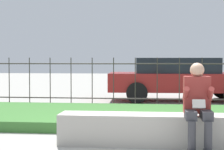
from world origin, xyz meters
TOP-DOWN VIEW (x-y plane):
  - ground_plane at (0.00, 0.00)m, footprint 60.00×60.00m
  - stone_bench at (0.10, 0.00)m, footprint 2.77×0.53m
  - person_seated_reader at (0.82, -0.30)m, footprint 0.42×0.73m
  - grass_berm at (0.00, 2.23)m, footprint 10.22×3.06m
  - iron_fence at (0.00, 4.26)m, footprint 8.22×0.03m
  - car_parked_center at (1.07, 6.45)m, footprint 4.76×2.11m

SIDE VIEW (x-z plane):
  - ground_plane at x=0.00m, z-range 0.00..0.00m
  - grass_berm at x=0.00m, z-range 0.00..0.20m
  - stone_bench at x=0.10m, z-range -0.03..0.46m
  - person_seated_reader at x=0.82m, z-range 0.06..1.35m
  - iron_fence at x=0.00m, z-range 0.03..1.42m
  - car_parked_center at x=1.07m, z-range 0.05..1.44m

